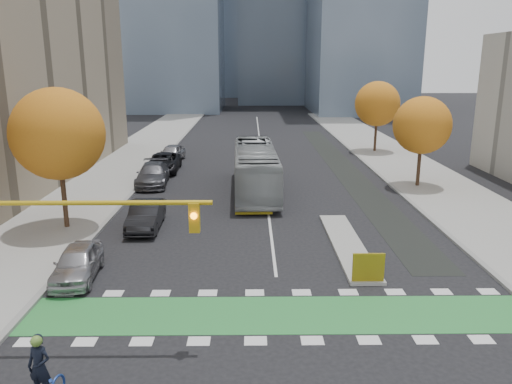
{
  "coord_description": "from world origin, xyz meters",
  "views": [
    {
      "loc": [
        -1.16,
        -16.07,
        9.48
      ],
      "look_at": [
        -0.88,
        8.97,
        3.0
      ],
      "focal_mm": 35.0,
      "sensor_mm": 36.0,
      "label": 1
    }
  ],
  "objects_px": {
    "parked_car_b": "(146,215)",
    "parked_car_d": "(163,163)",
    "parked_car_c": "(153,174)",
    "traffic_signal_west": "(45,234)",
    "bus": "(255,169)",
    "parked_car_a": "(77,263)",
    "tree_west": "(58,134)",
    "tree_east_far": "(377,104)",
    "hazard_board": "(368,267)",
    "parked_car_e": "(172,153)",
    "tree_east_near": "(422,125)"
  },
  "relations": [
    {
      "from": "parked_car_b",
      "to": "parked_car_d",
      "type": "distance_m",
      "value": 15.99
    },
    {
      "from": "parked_car_c",
      "to": "traffic_signal_west",
      "type": "bearing_deg",
      "value": -91.8
    },
    {
      "from": "bus",
      "to": "parked_car_a",
      "type": "distance_m",
      "value": 17.61
    },
    {
      "from": "tree_west",
      "to": "bus",
      "type": "height_order",
      "value": "tree_west"
    },
    {
      "from": "tree_east_far",
      "to": "hazard_board",
      "type": "bearing_deg",
      "value": -104.12
    },
    {
      "from": "tree_east_far",
      "to": "parked_car_e",
      "type": "relative_size",
      "value": 1.59
    },
    {
      "from": "tree_east_far",
      "to": "parked_car_c",
      "type": "xyz_separation_m",
      "value": [
        -21.5,
        -15.01,
        -4.39
      ]
    },
    {
      "from": "parked_car_a",
      "to": "parked_car_e",
      "type": "height_order",
      "value": "parked_car_e"
    },
    {
      "from": "traffic_signal_west",
      "to": "parked_car_d",
      "type": "xyz_separation_m",
      "value": [
        -1.07,
        28.5,
        -3.21
      ]
    },
    {
      "from": "tree_west",
      "to": "tree_east_near",
      "type": "bearing_deg",
      "value": 22.62
    },
    {
      "from": "bus",
      "to": "parked_car_d",
      "type": "bearing_deg",
      "value": 136.27
    },
    {
      "from": "parked_car_a",
      "to": "parked_car_c",
      "type": "relative_size",
      "value": 0.75
    },
    {
      "from": "parked_car_c",
      "to": "parked_car_e",
      "type": "xyz_separation_m",
      "value": [
        0.0,
        10.0,
        -0.03
      ]
    },
    {
      "from": "tree_west",
      "to": "parked_car_a",
      "type": "relative_size",
      "value": 1.87
    },
    {
      "from": "tree_west",
      "to": "parked_car_c",
      "type": "xyz_separation_m",
      "value": [
        3.0,
        10.99,
        -4.76
      ]
    },
    {
      "from": "tree_east_near",
      "to": "tree_east_far",
      "type": "height_order",
      "value": "tree_east_far"
    },
    {
      "from": "traffic_signal_west",
      "to": "bus",
      "type": "height_order",
      "value": "traffic_signal_west"
    },
    {
      "from": "parked_car_d",
      "to": "parked_car_b",
      "type": "bearing_deg",
      "value": -85.25
    },
    {
      "from": "traffic_signal_west",
      "to": "parked_car_a",
      "type": "relative_size",
      "value": 1.94
    },
    {
      "from": "parked_car_e",
      "to": "tree_east_near",
      "type": "bearing_deg",
      "value": -21.0
    },
    {
      "from": "tree_east_far",
      "to": "bus",
      "type": "height_order",
      "value": "tree_east_far"
    },
    {
      "from": "traffic_signal_west",
      "to": "bus",
      "type": "xyz_separation_m",
      "value": [
        7.13,
        21.05,
        -2.22
      ]
    },
    {
      "from": "parked_car_e",
      "to": "parked_car_b",
      "type": "bearing_deg",
      "value": -78.83
    },
    {
      "from": "tree_east_near",
      "to": "traffic_signal_west",
      "type": "xyz_separation_m",
      "value": [
        -19.93,
        -22.51,
        -0.83
      ]
    },
    {
      "from": "traffic_signal_west",
      "to": "parked_car_c",
      "type": "height_order",
      "value": "traffic_signal_west"
    },
    {
      "from": "tree_west",
      "to": "traffic_signal_west",
      "type": "xyz_separation_m",
      "value": [
        4.07,
        -12.51,
        -1.58
      ]
    },
    {
      "from": "hazard_board",
      "to": "parked_car_a",
      "type": "distance_m",
      "value": 13.02
    },
    {
      "from": "hazard_board",
      "to": "tree_west",
      "type": "distance_m",
      "value": 18.44
    },
    {
      "from": "tree_west",
      "to": "tree_east_near",
      "type": "relative_size",
      "value": 1.16
    },
    {
      "from": "parked_car_a",
      "to": "hazard_board",
      "type": "bearing_deg",
      "value": -8.36
    },
    {
      "from": "hazard_board",
      "to": "parked_car_b",
      "type": "bearing_deg",
      "value": 145.19
    },
    {
      "from": "parked_car_e",
      "to": "tree_east_far",
      "type": "bearing_deg",
      "value": 19.74
    },
    {
      "from": "parked_car_d",
      "to": "parked_car_a",
      "type": "bearing_deg",
      "value": -91.23
    },
    {
      "from": "tree_east_far",
      "to": "parked_car_e",
      "type": "xyz_separation_m",
      "value": [
        -21.5,
        -5.01,
        -4.42
      ]
    },
    {
      "from": "parked_car_c",
      "to": "parked_car_d",
      "type": "bearing_deg",
      "value": 85.59
    },
    {
      "from": "bus",
      "to": "traffic_signal_west",
      "type": "bearing_deg",
      "value": -110.21
    },
    {
      "from": "bus",
      "to": "parked_car_e",
      "type": "height_order",
      "value": "bus"
    },
    {
      "from": "parked_car_e",
      "to": "parked_car_d",
      "type": "bearing_deg",
      "value": -83.38
    },
    {
      "from": "hazard_board",
      "to": "parked_car_a",
      "type": "relative_size",
      "value": 0.32
    },
    {
      "from": "tree_east_far",
      "to": "parked_car_c",
      "type": "distance_m",
      "value": 26.59
    },
    {
      "from": "traffic_signal_west",
      "to": "parked_car_b",
      "type": "relative_size",
      "value": 1.75
    },
    {
      "from": "hazard_board",
      "to": "traffic_signal_west",
      "type": "bearing_deg",
      "value": -158.45
    },
    {
      "from": "tree_east_near",
      "to": "bus",
      "type": "relative_size",
      "value": 0.54
    },
    {
      "from": "bus",
      "to": "parked_car_d",
      "type": "height_order",
      "value": "bus"
    },
    {
      "from": "parked_car_b",
      "to": "parked_car_d",
      "type": "bearing_deg",
      "value": 94.35
    },
    {
      "from": "tree_west",
      "to": "parked_car_e",
      "type": "bearing_deg",
      "value": 81.87
    },
    {
      "from": "tree_east_near",
      "to": "bus",
      "type": "height_order",
      "value": "tree_east_near"
    },
    {
      "from": "tree_east_far",
      "to": "traffic_signal_west",
      "type": "distance_m",
      "value": 43.61
    },
    {
      "from": "hazard_board",
      "to": "tree_west",
      "type": "xyz_separation_m",
      "value": [
        -16.0,
        7.8,
        4.82
      ]
    },
    {
      "from": "parked_car_c",
      "to": "parked_car_e",
      "type": "relative_size",
      "value": 1.22
    }
  ]
}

